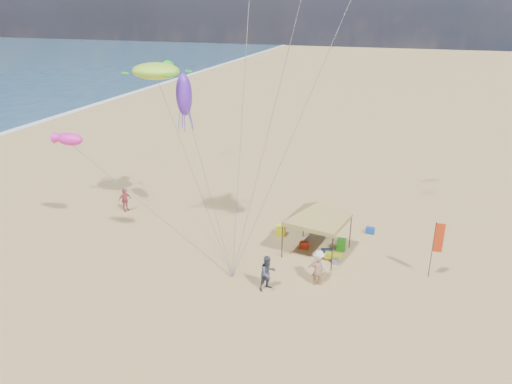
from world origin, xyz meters
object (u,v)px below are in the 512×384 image
at_px(canopy_tent, 319,204).
at_px(person_near_a, 317,270).
at_px(cooler_blue, 370,231).
at_px(beach_cart, 333,256).
at_px(person_near_c, 318,266).
at_px(cooler_red, 304,245).
at_px(feather_flag, 437,241).
at_px(person_far_a, 125,200).
at_px(person_near_b, 268,273).
at_px(chair_green, 341,245).
at_px(chair_yellow, 281,230).

xyz_separation_m(canopy_tent, person_near_a, (0.70, -3.34, -2.26)).
xyz_separation_m(cooler_blue, beach_cart, (-1.69, -3.95, 0.01)).
bearing_deg(person_near_c, cooler_red, -56.28).
distance_m(feather_flag, person_near_a, 6.34).
height_order(canopy_tent, feather_flag, canopy_tent).
xyz_separation_m(cooler_red, person_far_a, (-13.05, 1.46, 0.64)).
bearing_deg(person_near_b, cooler_red, 28.95).
height_order(person_near_a, person_near_b, person_near_b).
bearing_deg(chair_green, person_near_a, -98.75).
xyz_separation_m(chair_green, person_near_c, (-0.66, -3.65, 0.52)).
xyz_separation_m(chair_green, person_far_a, (-15.15, 1.02, 0.48)).
bearing_deg(beach_cart, person_near_b, -122.80).
distance_m(cooler_red, person_near_b, 4.95).
height_order(cooler_red, person_near_b, person_near_b).
bearing_deg(person_far_a, cooler_blue, -59.53).
bearing_deg(beach_cart, canopy_tent, 156.62).
xyz_separation_m(cooler_red, person_near_c, (1.44, -3.21, 0.68)).
bearing_deg(cooler_blue, feather_flag, -49.80).
height_order(beach_cart, person_near_c, person_near_c).
bearing_deg(person_far_a, beach_cart, -73.97).
xyz_separation_m(chair_yellow, person_near_b, (0.96, -6.00, 0.58)).
relative_size(person_near_b, person_near_c, 1.08).
relative_size(feather_flag, person_near_a, 1.95).
xyz_separation_m(person_near_b, person_far_a, (-12.24, 6.29, -0.11)).
relative_size(canopy_tent, person_near_b, 3.17).
bearing_deg(person_far_a, cooler_red, -71.87).
xyz_separation_m(feather_flag, cooler_blue, (-3.61, 4.28, -1.96)).
xyz_separation_m(feather_flag, person_near_c, (-5.69, -2.12, -1.28)).
relative_size(chair_green, beach_cart, 0.78).
distance_m(cooler_red, chair_green, 2.16).
xyz_separation_m(chair_green, person_near_a, (-0.63, -4.08, 0.48)).
relative_size(canopy_tent, person_near_c, 3.41).
height_order(cooler_blue, beach_cart, cooler_blue).
height_order(chair_yellow, person_near_b, person_near_b).
bearing_deg(person_near_b, person_near_c, -15.71).
distance_m(chair_green, beach_cart, 1.24).
height_order(beach_cart, person_far_a, person_far_a).
height_order(canopy_tent, person_near_b, canopy_tent).
bearing_deg(cooler_red, cooler_blue, 42.19).
bearing_deg(person_near_a, cooler_red, -87.77).
bearing_deg(beach_cart, person_far_a, 171.52).
xyz_separation_m(canopy_tent, person_near_c, (0.67, -2.90, -2.23)).
height_order(feather_flag, chair_yellow, feather_flag).
relative_size(beach_cart, person_near_c, 0.52).
height_order(canopy_tent, person_near_a, canopy_tent).
bearing_deg(cooler_blue, beach_cart, -113.24).
xyz_separation_m(cooler_blue, person_near_a, (-2.04, -6.83, 0.64)).
bearing_deg(person_near_a, person_near_c, -105.31).
bearing_deg(cooler_blue, chair_green, -117.17).
bearing_deg(person_far_a, person_near_b, -92.69).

